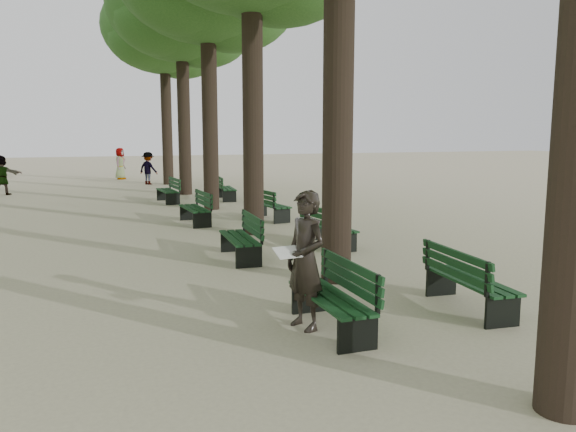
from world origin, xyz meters
name	(u,v)px	position (x,y,z in m)	size (l,w,h in m)	color
ground	(328,354)	(0.00, 0.00, 0.00)	(120.00, 120.00, 0.00)	#BAB18D
tree_central_4	(181,6)	(1.50, 18.00, 7.65)	(6.00, 6.00, 9.95)	#33261C
tree_central_5	(164,28)	(1.50, 23.00, 7.65)	(6.00, 6.00, 9.95)	#33261C
bench_left_0	(331,310)	(0.37, 0.74, 0.27)	(0.59, 1.81, 0.92)	black
bench_left_1	(240,246)	(0.37, 5.23, 0.27)	(0.66, 1.83, 0.92)	black
bench_left_2	(195,214)	(0.37, 10.08, 0.27)	(0.67, 1.83, 0.92)	black
bench_left_3	(168,195)	(0.37, 15.38, 0.27)	(0.70, 1.84, 0.92)	black
bench_right_0	(469,292)	(2.63, 0.82, 0.27)	(0.72, 1.84, 0.92)	black
bench_right_1	(329,235)	(2.63, 5.83, 0.27)	(0.73, 1.84, 0.92)	black
bench_right_2	(270,211)	(2.63, 10.07, 0.27)	(0.80, 1.86, 0.92)	black
bench_right_3	(226,193)	(2.63, 15.47, 0.27)	(0.74, 1.85, 0.92)	black
man_with_map	(305,260)	(0.09, 0.94, 0.92)	(0.72, 0.81, 1.84)	black
pedestrian_b	(148,168)	(0.55, 23.25, 0.82)	(1.05, 0.33, 1.63)	#262628
pedestrian_e	(1,175)	(-5.77, 20.39, 0.84)	(1.56, 0.34, 1.68)	#262628
pedestrian_d	(120,164)	(-0.57, 27.02, 0.88)	(0.86, 0.35, 1.76)	#262628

